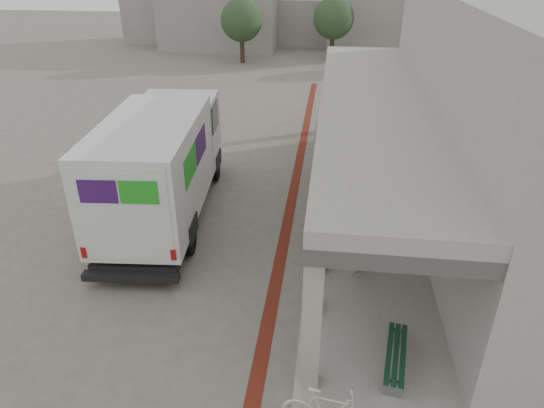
# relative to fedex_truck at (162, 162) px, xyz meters

# --- Properties ---
(ground) EXTENTS (120.00, 120.00, 0.00)m
(ground) POSITION_rel_fedex_truck_xyz_m (3.13, -3.24, -1.95)
(ground) COLOR #615D53
(ground) RESTS_ON ground
(bike_lane_stripe) EXTENTS (0.35, 40.00, 0.01)m
(bike_lane_stripe) POSITION_rel_fedex_truck_xyz_m (4.13, -1.24, -1.95)
(bike_lane_stripe) COLOR maroon
(bike_lane_stripe) RESTS_ON ground
(sidewalk) EXTENTS (4.40, 28.00, 0.12)m
(sidewalk) POSITION_rel_fedex_truck_xyz_m (7.13, -3.24, -1.89)
(sidewalk) COLOR gray
(sidewalk) RESTS_ON ground
(transit_building) EXTENTS (7.60, 17.00, 7.00)m
(transit_building) POSITION_rel_fedex_truck_xyz_m (9.96, 1.26, 1.45)
(transit_building) COLOR gray
(transit_building) RESTS_ON ground
(distant_backdrop) EXTENTS (28.00, 10.00, 6.50)m
(distant_backdrop) POSITION_rel_fedex_truck_xyz_m (0.28, 32.65, 0.75)
(distant_backdrop) COLOR gray
(distant_backdrop) RESTS_ON ground
(tree_left) EXTENTS (3.20, 3.20, 4.80)m
(tree_left) POSITION_rel_fedex_truck_xyz_m (-1.87, 24.76, 1.23)
(tree_left) COLOR #38281C
(tree_left) RESTS_ON ground
(tree_mid) EXTENTS (3.20, 3.20, 4.80)m
(tree_mid) POSITION_rel_fedex_truck_xyz_m (5.13, 26.76, 1.23)
(tree_mid) COLOR #38281C
(tree_mid) RESTS_ON ground
(tree_right) EXTENTS (3.20, 3.20, 4.80)m
(tree_right) POSITION_rel_fedex_truck_xyz_m (13.13, 25.76, 1.23)
(tree_right) COLOR #38281C
(tree_right) RESTS_ON ground
(fedex_truck) EXTENTS (3.33, 8.78, 3.67)m
(fedex_truck) POSITION_rel_fedex_truck_xyz_m (0.00, 0.00, 0.00)
(fedex_truck) COLOR black
(fedex_truck) RESTS_ON ground
(bench) EXTENTS (0.68, 1.88, 0.43)m
(bench) POSITION_rel_fedex_truck_xyz_m (7.03, -6.14, -1.52)
(bench) COLOR slate
(bench) RESTS_ON sidewalk
(bollard_near) EXTENTS (0.37, 0.37, 0.55)m
(bollard_near) POSITION_rel_fedex_truck_xyz_m (5.23, -4.44, -1.56)
(bollard_near) COLOR tan
(bollard_near) RESTS_ON sidewalk
(bollard_far) EXTENTS (0.46, 0.46, 0.69)m
(bollard_far) POSITION_rel_fedex_truck_xyz_m (6.21, -2.60, -1.49)
(bollard_far) COLOR gray
(bollard_far) RESTS_ON sidewalk
(utility_cabinet) EXTENTS (0.48, 0.63, 1.03)m
(utility_cabinet) POSITION_rel_fedex_truck_xyz_m (7.43, 0.66, -1.32)
(utility_cabinet) COLOR gray
(utility_cabinet) RESTS_ON sidewalk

